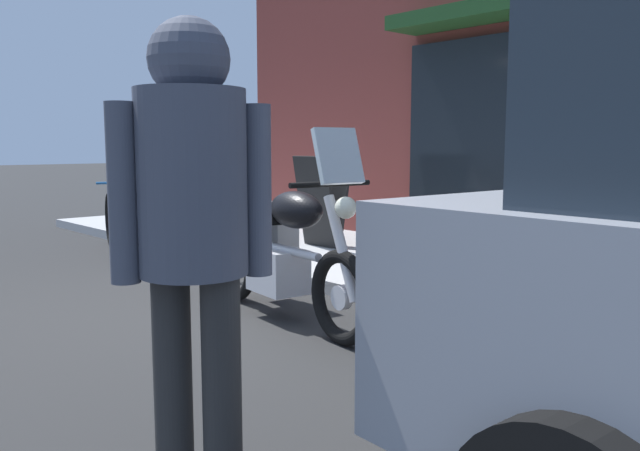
% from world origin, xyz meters
% --- Properties ---
extents(ground_plane, '(80.00, 80.00, 0.00)m').
position_xyz_m(ground_plane, '(0.00, 0.00, 0.00)').
color(ground_plane, '#292929').
extents(touring_motorcycle, '(2.08, 0.83, 1.39)m').
position_xyz_m(touring_motorcycle, '(0.47, 0.35, 0.60)').
color(touring_motorcycle, black).
rests_on(touring_motorcycle, ground_plane).
extents(parked_bicycle, '(1.70, 0.48, 0.91)m').
position_xyz_m(parked_bicycle, '(-1.60, 0.67, 0.36)').
color(parked_bicycle, black).
rests_on(parked_bicycle, ground_plane).
extents(pedestrian_walking, '(0.50, 0.52, 1.71)m').
position_xyz_m(pedestrian_walking, '(2.26, -1.43, 1.07)').
color(pedestrian_walking, '#2A2A2A').
rests_on(pedestrian_walking, ground_plane).
extents(sandwich_board_sign, '(0.55, 0.43, 1.03)m').
position_xyz_m(sandwich_board_sign, '(-1.18, 2.33, 0.64)').
color(sandwich_board_sign, black).
rests_on(sandwich_board_sign, sidewalk_curb).
extents(second_bicycle_by_cafe, '(1.66, 0.66, 0.93)m').
position_xyz_m(second_bicycle_by_cafe, '(-3.05, 0.70, 0.37)').
color(second_bicycle_by_cafe, black).
rests_on(second_bicycle_by_cafe, ground_plane).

